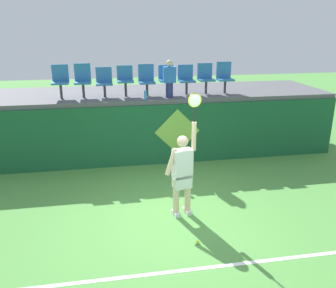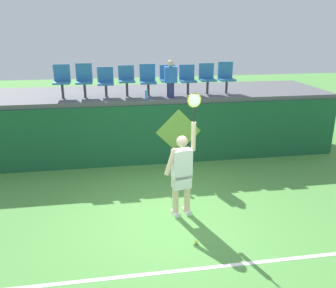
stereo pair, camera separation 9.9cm
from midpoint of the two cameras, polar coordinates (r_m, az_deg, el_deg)
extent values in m
plane|color=#519342|center=(7.21, 0.72, -12.51)|extent=(40.00, 40.00, 0.00)
cube|color=#195633|center=(9.77, -2.50, 1.50)|extent=(10.93, 0.20, 1.69)
cube|color=#56565B|center=(10.79, -3.40, 8.11)|extent=(10.93, 2.67, 0.12)
cube|color=white|center=(6.04, 3.26, -19.59)|extent=(9.84, 0.08, 0.01)
cube|color=white|center=(7.45, 1.58, -11.08)|extent=(0.17, 0.28, 0.08)
cube|color=white|center=(7.54, 3.43, -10.71)|extent=(0.17, 0.28, 0.08)
cylinder|color=beige|center=(7.27, 1.60, -8.53)|extent=(0.13, 0.13, 0.83)
cylinder|color=beige|center=(7.36, 3.49, -8.18)|extent=(0.13, 0.13, 0.83)
cube|color=white|center=(7.17, 2.59, -5.98)|extent=(0.40, 0.29, 0.28)
cube|color=white|center=(7.02, 2.64, -3.19)|extent=(0.42, 0.29, 0.59)
sphere|color=beige|center=(6.86, 2.70, 0.42)|extent=(0.22, 0.22, 0.22)
cylinder|color=beige|center=(6.90, 0.82, -2.88)|extent=(0.27, 0.14, 0.55)
cylinder|color=beige|center=(6.93, 4.52, 1.20)|extent=(0.09, 0.09, 0.58)
cylinder|color=black|center=(6.81, 4.62, 4.73)|extent=(0.03, 0.03, 0.30)
torus|color=gold|center=(6.75, 4.68, 7.03)|extent=(0.28, 0.08, 0.28)
ellipsoid|color=silver|center=(6.75, 4.68, 7.03)|extent=(0.24, 0.07, 0.24)
sphere|color=#D1E533|center=(6.62, 5.02, -15.46)|extent=(0.07, 0.07, 0.07)
cylinder|color=#338CE5|center=(9.55, -3.18, 7.85)|extent=(0.07, 0.07, 0.26)
cylinder|color=#38383D|center=(10.13, -16.32, 8.18)|extent=(0.07, 0.07, 0.40)
cube|color=#2D70B2|center=(10.10, -16.43, 9.43)|extent=(0.44, 0.42, 0.05)
cube|color=#2D70B2|center=(10.25, -16.44, 10.97)|extent=(0.44, 0.04, 0.45)
cylinder|color=#38383D|center=(10.08, -12.94, 8.38)|extent=(0.07, 0.07, 0.39)
cube|color=#2D70B2|center=(10.04, -13.04, 9.61)|extent=(0.44, 0.42, 0.05)
cube|color=#2D70B2|center=(10.20, -13.09, 11.22)|extent=(0.44, 0.04, 0.47)
cylinder|color=#38383D|center=(10.06, -9.64, 8.44)|extent=(0.07, 0.07, 0.34)
cube|color=#2D70B2|center=(10.03, -9.70, 9.55)|extent=(0.44, 0.42, 0.05)
cube|color=#2D70B2|center=(10.18, -9.78, 10.99)|extent=(0.44, 0.04, 0.41)
cylinder|color=#38383D|center=(10.07, -6.32, 8.75)|extent=(0.07, 0.07, 0.40)
cube|color=#2D70B2|center=(10.03, -6.37, 10.01)|extent=(0.44, 0.42, 0.05)
cube|color=#2D70B2|center=(10.19, -6.47, 11.39)|extent=(0.44, 0.04, 0.39)
cylinder|color=#38383D|center=(10.12, -2.90, 8.75)|extent=(0.07, 0.07, 0.35)
cube|color=#2D70B2|center=(10.09, -2.92, 9.86)|extent=(0.44, 0.42, 0.05)
cube|color=#2D70B2|center=(10.24, -3.06, 11.44)|extent=(0.44, 0.04, 0.47)
cylinder|color=#38383D|center=(10.20, 0.36, 8.97)|extent=(0.07, 0.07, 0.39)
cube|color=#2D70B2|center=(10.16, 0.36, 10.20)|extent=(0.44, 0.42, 0.05)
cube|color=#2D70B2|center=(10.32, 0.18, 11.54)|extent=(0.44, 0.04, 0.38)
cylinder|color=#38383D|center=(10.31, 3.50, 8.95)|extent=(0.07, 0.07, 0.36)
cube|color=#2D70B2|center=(10.28, 3.52, 10.07)|extent=(0.44, 0.42, 0.05)
cube|color=#2D70B2|center=(10.43, 3.31, 11.50)|extent=(0.44, 0.04, 0.41)
cylinder|color=#38383D|center=(10.45, 6.63, 9.04)|extent=(0.07, 0.07, 0.37)
cube|color=#2D70B2|center=(10.42, 6.68, 10.19)|extent=(0.44, 0.42, 0.05)
cube|color=#2D70B2|center=(10.56, 6.44, 11.64)|extent=(0.44, 0.04, 0.43)
cylinder|color=#38383D|center=(10.62, 9.65, 9.04)|extent=(0.07, 0.07, 0.37)
cube|color=#2D70B2|center=(10.59, 9.71, 10.15)|extent=(0.44, 0.42, 0.05)
cube|color=#2D70B2|center=(10.73, 9.46, 11.68)|extent=(0.44, 0.04, 0.47)
cylinder|color=navy|center=(9.85, 0.70, 8.68)|extent=(0.20, 0.20, 0.41)
cube|color=blue|center=(9.79, 0.71, 11.09)|extent=(0.34, 0.20, 0.43)
sphere|color=beige|center=(9.75, 0.72, 12.84)|extent=(0.18, 0.18, 0.18)
cube|color=#195633|center=(10.06, 1.91, -3.05)|extent=(0.90, 0.01, 0.00)
plane|color=#8CC64C|center=(9.75, 1.97, 2.00)|extent=(1.27, 0.00, 1.27)
camera|label=1|loc=(0.05, -89.63, 0.13)|focal=37.90mm
camera|label=2|loc=(0.05, 90.37, -0.13)|focal=37.90mm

